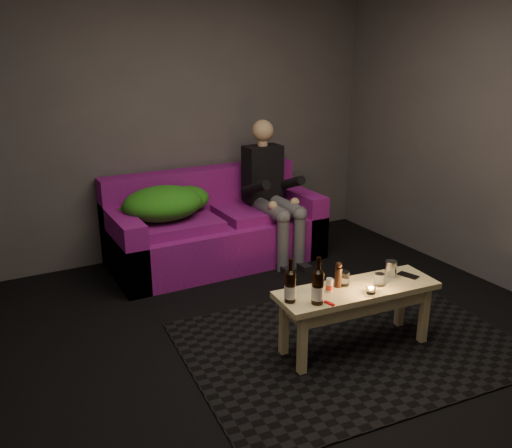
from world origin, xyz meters
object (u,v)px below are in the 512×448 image
at_px(person, 271,189).
at_px(steel_cup, 391,269).
at_px(coffee_table, 357,298).
at_px(beer_bottle_b, 318,287).
at_px(beer_bottle_a, 290,286).
at_px(sofa, 214,230).

xyz_separation_m(person, steel_cup, (-0.04, -1.71, -0.17)).
xyz_separation_m(coffee_table, beer_bottle_b, (-0.36, -0.06, 0.19)).
distance_m(beer_bottle_b, steel_cup, 0.69).
bearing_deg(beer_bottle_b, person, 68.28).
bearing_deg(beer_bottle_a, beer_bottle_b, -36.61).
relative_size(beer_bottle_a, beer_bottle_b, 0.94).
relative_size(person, steel_cup, 11.98).
height_order(sofa, steel_cup, sofa).
relative_size(person, beer_bottle_a, 4.57).
bearing_deg(sofa, beer_bottle_a, -100.12).
bearing_deg(sofa, person, -16.88).
bearing_deg(steel_cup, beer_bottle_b, -171.33).
height_order(coffee_table, beer_bottle_a, beer_bottle_a).
distance_m(sofa, beer_bottle_a, 1.92).
bearing_deg(sofa, beer_bottle_b, -95.80).
bearing_deg(person, beer_bottle_a, -116.54).
distance_m(sofa, coffee_table, 1.91).
height_order(coffee_table, beer_bottle_b, beer_bottle_b).
height_order(person, steel_cup, person).
bearing_deg(steel_cup, sofa, 104.39).
relative_size(sofa, beer_bottle_a, 6.84).
xyz_separation_m(person, beer_bottle_b, (-0.72, -1.81, -0.11)).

